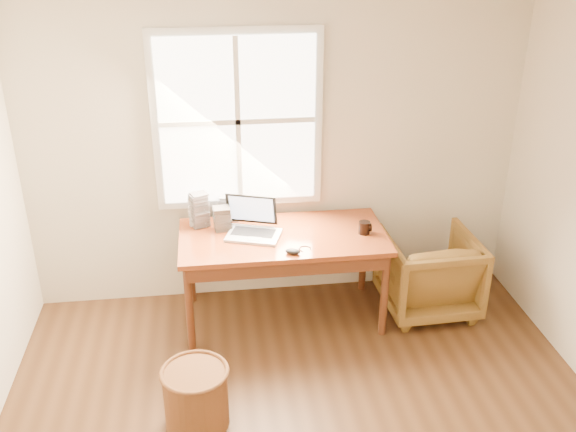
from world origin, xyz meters
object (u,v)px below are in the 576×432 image
(desk, at_px, (283,237))
(laptop, at_px, (253,217))
(wicker_stool, at_px, (196,398))
(cd_stack_a, at_px, (199,209))
(armchair, at_px, (428,273))
(coffee_mug, at_px, (364,228))

(desk, bearing_deg, laptop, -180.00)
(wicker_stool, relative_size, cd_stack_a, 1.56)
(armchair, relative_size, laptop, 1.58)
(cd_stack_a, bearing_deg, laptop, -33.57)
(armchair, distance_m, laptop, 1.54)
(armchair, relative_size, coffee_mug, 7.47)
(wicker_stool, distance_m, cd_stack_a, 1.57)
(armchair, xyz_separation_m, coffee_mug, (-0.57, -0.03, 0.46))
(armchair, distance_m, coffee_mug, 0.73)
(laptop, bearing_deg, cd_stack_a, 165.25)
(wicker_stool, bearing_deg, coffee_mug, 39.23)
(laptop, height_order, coffee_mug, laptop)
(armchair, distance_m, wicker_stool, 2.21)
(laptop, distance_m, coffee_mug, 0.86)
(coffee_mug, bearing_deg, armchair, -18.56)
(wicker_stool, xyz_separation_m, coffee_mug, (1.33, 1.08, 0.59))
(desk, xyz_separation_m, armchair, (1.20, -0.03, -0.39))
(desk, height_order, laptop, laptop)
(cd_stack_a, bearing_deg, coffee_mug, -14.67)
(laptop, bearing_deg, wicker_stool, -93.70)
(desk, bearing_deg, coffee_mug, -5.36)
(desk, xyz_separation_m, cd_stack_a, (-0.64, 0.27, 0.15))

